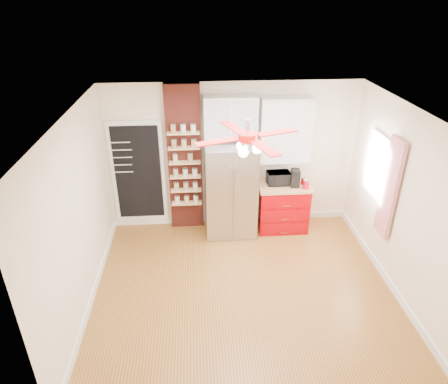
{
  "coord_description": "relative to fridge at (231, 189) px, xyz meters",
  "views": [
    {
      "loc": [
        -0.65,
        -4.69,
        4.1
      ],
      "look_at": [
        -0.23,
        0.9,
        1.2
      ],
      "focal_mm": 32.0,
      "sensor_mm": 36.0,
      "label": 1
    }
  ],
  "objects": [
    {
      "name": "pantry_jar_oats",
      "position": [
        -0.96,
        0.17,
        0.57
      ],
      "size": [
        0.11,
        0.11,
        0.14
      ],
      "primitive_type": "cylinder",
      "rotation": [
        0.0,
        0.0,
        0.36
      ],
      "color": "beige",
      "rests_on": "brick_pillar"
    },
    {
      "name": "ceiling_fan",
      "position": [
        0.05,
        -1.63,
        1.55
      ],
      "size": [
        1.4,
        1.4,
        0.44
      ],
      "color": "silver",
      "rests_on": "ceiling"
    },
    {
      "name": "canister_right",
      "position": [
        1.34,
        0.05,
        0.09
      ],
      "size": [
        0.12,
        0.12,
        0.13
      ],
      "primitive_type": "cylinder",
      "rotation": [
        0.0,
        0.0,
        -0.11
      ],
      "color": "#AC090A",
      "rests_on": "red_cabinet"
    },
    {
      "name": "toaster_oven",
      "position": [
        0.87,
        0.1,
        0.14
      ],
      "size": [
        0.43,
        0.3,
        0.23
      ],
      "primitive_type": "imported",
      "rotation": [
        0.0,
        0.0,
        0.04
      ],
      "color": "black",
      "rests_on": "red_cabinet"
    },
    {
      "name": "wall_right",
      "position": [
        2.3,
        -1.63,
        0.48
      ],
      "size": [
        0.02,
        4.0,
        2.7
      ],
      "primitive_type": "cube",
      "color": "#FDEFCB",
      "rests_on": "floor"
    },
    {
      "name": "upper_shelf_unit",
      "position": [
        0.97,
        0.22,
        1.0
      ],
      "size": [
        0.9,
        0.3,
        1.15
      ],
      "primitive_type": "cube",
      "color": "white",
      "rests_on": "wall_back"
    },
    {
      "name": "fridge",
      "position": [
        0.0,
        0.0,
        0.0
      ],
      "size": [
        0.9,
        0.7,
        1.75
      ],
      "primitive_type": "cube",
      "color": "#BBBBC0",
      "rests_on": "floor"
    },
    {
      "name": "wall_left",
      "position": [
        -2.2,
        -1.63,
        0.48
      ],
      "size": [
        0.02,
        4.0,
        2.7
      ],
      "primitive_type": "cube",
      "color": "#FDEFCB",
      "rests_on": "floor"
    },
    {
      "name": "ceiling",
      "position": [
        0.05,
        -1.63,
        1.83
      ],
      "size": [
        4.5,
        4.5,
        0.0
      ],
      "primitive_type": "plane",
      "color": "white",
      "rests_on": "wall_back"
    },
    {
      "name": "chalkboard",
      "position": [
        -1.65,
        0.33,
        0.23
      ],
      "size": [
        0.95,
        0.05,
        1.95
      ],
      "color": "white",
      "rests_on": "wall_back"
    },
    {
      "name": "coffee_maker",
      "position": [
        1.15,
        -0.0,
        0.18
      ],
      "size": [
        0.17,
        0.22,
        0.31
      ],
      "primitive_type": "cube",
      "rotation": [
        0.0,
        0.0,
        -0.09
      ],
      "color": "black",
      "rests_on": "red_cabinet"
    },
    {
      "name": "wall_front",
      "position": [
        0.05,
        -3.63,
        0.48
      ],
      "size": [
        4.5,
        0.02,
        2.7
      ],
      "primitive_type": "cube",
      "color": "#FDEFCB",
      "rests_on": "floor"
    },
    {
      "name": "red_cabinet",
      "position": [
        0.97,
        0.05,
        -0.42
      ],
      "size": [
        0.94,
        0.64,
        0.9
      ],
      "color": "#9C0006",
      "rests_on": "floor"
    },
    {
      "name": "canister_left",
      "position": [
        1.33,
        -0.12,
        0.1
      ],
      "size": [
        0.13,
        0.13,
        0.15
      ],
      "primitive_type": "cylinder",
      "rotation": [
        0.0,
        0.0,
        0.24
      ],
      "color": "#B90A23",
      "rests_on": "red_cabinet"
    },
    {
      "name": "window",
      "position": [
        2.28,
        -0.73,
        0.68
      ],
      "size": [
        0.04,
        0.75,
        1.05
      ],
      "primitive_type": "cube",
      "color": "white",
      "rests_on": "wall_right"
    },
    {
      "name": "curtain",
      "position": [
        2.23,
        -1.28,
        0.57
      ],
      "size": [
        0.06,
        0.4,
        1.55
      ],
      "primitive_type": "cube",
      "color": "red",
      "rests_on": "wall_right"
    },
    {
      "name": "wall_back",
      "position": [
        0.05,
        0.37,
        0.48
      ],
      "size": [
        4.5,
        0.02,
        2.7
      ],
      "primitive_type": "cube",
      "color": "#FDEFCB",
      "rests_on": "floor"
    },
    {
      "name": "floor",
      "position": [
        0.05,
        -1.63,
        -0.88
      ],
      "size": [
        4.5,
        4.5,
        0.0
      ],
      "primitive_type": "plane",
      "color": "#9C6327",
      "rests_on": "ground"
    },
    {
      "name": "pantry_jar_beans",
      "position": [
        -0.7,
        0.17,
        0.56
      ],
      "size": [
        0.11,
        0.11,
        0.13
      ],
      "primitive_type": "cylinder",
      "rotation": [
        0.0,
        0.0,
        -0.15
      ],
      "color": "#96774C",
      "rests_on": "brick_pillar"
    },
    {
      "name": "upper_glass_cabinet",
      "position": [
        0.0,
        0.2,
        1.27
      ],
      "size": [
        0.9,
        0.35,
        0.7
      ],
      "primitive_type": "cube",
      "color": "white",
      "rests_on": "wall_back"
    },
    {
      "name": "brick_pillar",
      "position": [
        -0.8,
        0.29,
        0.48
      ],
      "size": [
        0.6,
        0.16,
        2.7
      ],
      "primitive_type": "cube",
      "color": "maroon",
      "rests_on": "floor"
    }
  ]
}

